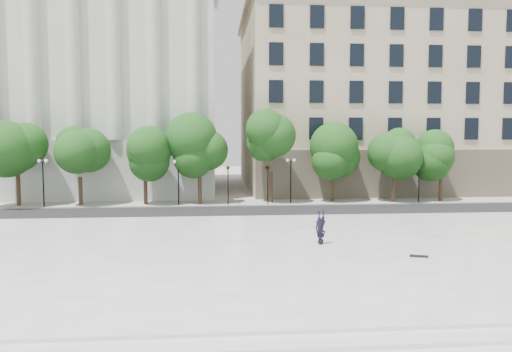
% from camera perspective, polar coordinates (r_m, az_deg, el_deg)
% --- Properties ---
extents(ground, '(160.00, 160.00, 0.00)m').
position_cam_1_polar(ground, '(23.78, 0.42, -11.06)').
color(ground, beige).
rests_on(ground, ground).
extents(plaza, '(44.00, 22.00, 0.45)m').
position_cam_1_polar(plaza, '(26.61, -0.18, -8.84)').
color(plaza, white).
rests_on(plaza, ground).
extents(street, '(60.00, 8.00, 0.02)m').
position_cam_1_polar(street, '(41.35, -1.89, -4.28)').
color(street, black).
rests_on(street, ground).
extents(far_sidewalk, '(60.00, 4.00, 0.12)m').
position_cam_1_polar(far_sidewalk, '(47.27, -2.27, -3.08)').
color(far_sidewalk, '#ADABA0').
rests_on(far_sidewalk, ground).
extents(building_west, '(31.50, 27.65, 25.60)m').
position_cam_1_polar(building_west, '(63.47, -18.73, 10.26)').
color(building_west, silver).
rests_on(building_west, ground).
extents(building_east, '(36.00, 26.15, 23.00)m').
position_cam_1_polar(building_east, '(65.71, 14.97, 8.63)').
color(building_east, beige).
rests_on(building_east, ground).
extents(traffic_light_west, '(0.72, 1.81, 4.21)m').
position_cam_1_polar(traffic_light_west, '(45.19, -3.22, 1.21)').
color(traffic_light_west, black).
rests_on(traffic_light_west, ground).
extents(traffic_light_east, '(0.96, 1.74, 4.20)m').
position_cam_1_polar(traffic_light_east, '(45.44, 1.37, 1.21)').
color(traffic_light_east, black).
rests_on(traffic_light_east, ground).
extents(person_lying, '(1.45, 1.96, 0.51)m').
position_cam_1_polar(person_lying, '(27.94, 7.39, -7.22)').
color(person_lying, black).
rests_on(person_lying, plaza).
extents(skateboard, '(0.89, 0.50, 0.09)m').
position_cam_1_polar(skateboard, '(26.17, 18.12, -8.70)').
color(skateboard, black).
rests_on(skateboard, plaza).
extents(street_trees, '(43.35, 5.33, 8.02)m').
position_cam_1_polar(street_trees, '(46.30, -2.26, 3.09)').
color(street_trees, '#382619').
rests_on(street_trees, ground).
extents(lamp_posts, '(35.28, 0.28, 4.35)m').
position_cam_1_polar(lamp_posts, '(45.57, -2.36, 0.28)').
color(lamp_posts, black).
rests_on(lamp_posts, ground).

